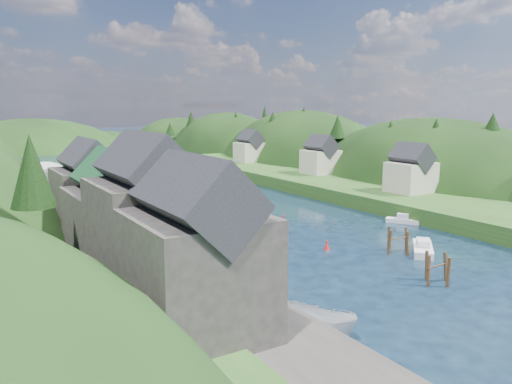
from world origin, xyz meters
TOP-DOWN VIEW (x-y plane):
  - ground at (0.00, 50.00)m, footprint 600.00×600.00m
  - hillside_right at (45.00, 75.00)m, footprint 36.00×245.56m
  - far_hills at (1.22, 174.01)m, footprint 103.00×68.00m
  - hill_trees at (1.09, 64.61)m, footprint 91.70×147.46m
  - quay_left at (-24.00, 20.00)m, footprint 12.00×110.00m
  - terrace_left_grass at (-31.00, 20.00)m, footprint 12.00×110.00m
  - quayside_buildings at (-26.00, 6.39)m, footprint 8.00×35.84m
  - boat_sheds at (-26.00, 39.00)m, footprint 7.00×21.00m
  - terrace_right at (25.00, 40.00)m, footprint 16.00×120.00m
  - right_bank_cottages at (28.00, 48.33)m, footprint 9.00×59.24m
  - piling_cluster_near at (-0.31, -4.92)m, footprint 2.95×2.78m
  - piling_cluster_far at (4.29, 4.08)m, footprint 3.34×3.10m
  - channel_buoy_near at (-1.83, 9.42)m, footprint 0.70×0.70m
  - channel_buoy_far at (1.89, 23.55)m, footprint 0.70×0.70m
  - moored_boats at (-5.20, 16.63)m, footprint 37.23×96.47m

SIDE VIEW (x-z plane):
  - far_hills at x=1.22m, z-range -32.80..11.20m
  - hillside_right at x=45.00m, z-range -31.41..16.59m
  - ground at x=0.00m, z-range 0.00..0.00m
  - channel_buoy_near at x=-1.83m, z-range -0.07..1.03m
  - channel_buoy_far at x=1.89m, z-range -0.07..1.03m
  - moored_boats at x=-5.20m, z-range -0.55..1.76m
  - quay_left at x=-24.00m, z-range 0.00..2.00m
  - piling_cluster_far at x=4.29m, z-range -0.57..2.87m
  - piling_cluster_near at x=-0.31m, z-range -0.57..2.93m
  - terrace_right at x=25.00m, z-range 0.00..2.40m
  - terrace_left_grass at x=-31.00m, z-range 0.00..2.50m
  - boat_sheds at x=-26.00m, z-range 1.52..9.02m
  - right_bank_cottages at x=28.00m, z-range 1.64..10.05m
  - quayside_buildings at x=-26.00m, z-range 0.64..13.54m
  - hill_trees at x=1.09m, z-range 5.03..17.00m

